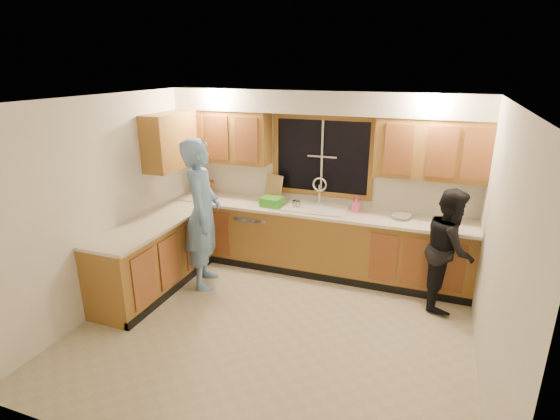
# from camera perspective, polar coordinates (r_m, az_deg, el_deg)

# --- Properties ---
(floor) EXTENTS (4.20, 4.20, 0.00)m
(floor) POSITION_cam_1_polar(r_m,az_deg,el_deg) (5.06, -0.86, -15.32)
(floor) COLOR #BEB292
(floor) RESTS_ON ground
(ceiling) EXTENTS (4.20, 4.20, 0.00)m
(ceiling) POSITION_cam_1_polar(r_m,az_deg,el_deg) (4.21, -1.03, 14.19)
(ceiling) COLOR white
(wall_back) EXTENTS (4.20, 0.00, 4.20)m
(wall_back) POSITION_cam_1_polar(r_m,az_deg,el_deg) (6.21, 5.45, 3.83)
(wall_back) COLOR white
(wall_back) RESTS_ON ground
(wall_left) EXTENTS (0.00, 3.80, 3.80)m
(wall_left) POSITION_cam_1_polar(r_m,az_deg,el_deg) (5.57, -21.52, 0.84)
(wall_left) COLOR white
(wall_left) RESTS_ON ground
(wall_right) EXTENTS (0.00, 3.80, 3.80)m
(wall_right) POSITION_cam_1_polar(r_m,az_deg,el_deg) (4.25, 26.57, -5.19)
(wall_right) COLOR white
(wall_right) RESTS_ON ground
(base_cabinets_back) EXTENTS (4.20, 0.60, 0.88)m
(base_cabinets_back) POSITION_cam_1_polar(r_m,az_deg,el_deg) (6.20, 4.50, -4.09)
(base_cabinets_back) COLOR #9F6D2E
(base_cabinets_back) RESTS_ON ground
(base_cabinets_left) EXTENTS (0.60, 1.90, 0.88)m
(base_cabinets_left) POSITION_cam_1_polar(r_m,az_deg,el_deg) (5.91, -16.18, -5.98)
(base_cabinets_left) COLOR #9F6D2E
(base_cabinets_left) RESTS_ON ground
(countertop_back) EXTENTS (4.20, 0.63, 0.04)m
(countertop_back) POSITION_cam_1_polar(r_m,az_deg,el_deg) (6.02, 4.56, -0.10)
(countertop_back) COLOR #F4E8CD
(countertop_back) RESTS_ON base_cabinets_back
(countertop_left) EXTENTS (0.63, 1.90, 0.04)m
(countertop_left) POSITION_cam_1_polar(r_m,az_deg,el_deg) (5.73, -16.47, -1.81)
(countertop_left) COLOR #F4E8CD
(countertop_left) RESTS_ON base_cabinets_left
(upper_cabinets_left) EXTENTS (1.35, 0.33, 0.75)m
(upper_cabinets_left) POSITION_cam_1_polar(r_m,az_deg,el_deg) (6.45, -7.26, 9.54)
(upper_cabinets_left) COLOR #9F6D2E
(upper_cabinets_left) RESTS_ON wall_back
(upper_cabinets_right) EXTENTS (1.35, 0.33, 0.75)m
(upper_cabinets_right) POSITION_cam_1_polar(r_m,az_deg,el_deg) (5.74, 19.17, 7.54)
(upper_cabinets_right) COLOR #9F6D2E
(upper_cabinets_right) RESTS_ON wall_back
(upper_cabinets_return) EXTENTS (0.33, 0.90, 0.75)m
(upper_cabinets_return) POSITION_cam_1_polar(r_m,az_deg,el_deg) (6.19, -14.15, 8.75)
(upper_cabinets_return) COLOR #9F6D2E
(upper_cabinets_return) RESTS_ON wall_left
(soffit) EXTENTS (4.20, 0.35, 0.30)m
(soffit) POSITION_cam_1_polar(r_m,az_deg,el_deg) (5.86, 5.33, 13.88)
(soffit) COLOR silver
(soffit) RESTS_ON wall_back
(window_frame) EXTENTS (1.44, 0.03, 1.14)m
(window_frame) POSITION_cam_1_polar(r_m,az_deg,el_deg) (6.12, 5.53, 6.98)
(window_frame) COLOR black
(window_frame) RESTS_ON wall_back
(sink) EXTENTS (0.86, 0.52, 0.57)m
(sink) POSITION_cam_1_polar(r_m,az_deg,el_deg) (6.05, 4.61, -0.36)
(sink) COLOR white
(sink) RESTS_ON countertop_back
(dishwasher) EXTENTS (0.60, 0.56, 0.82)m
(dishwasher) POSITION_cam_1_polar(r_m,az_deg,el_deg) (6.46, -2.80, -3.36)
(dishwasher) COLOR silver
(dishwasher) RESTS_ON floor
(stove) EXTENTS (0.58, 0.75, 0.90)m
(stove) POSITION_cam_1_polar(r_m,az_deg,el_deg) (5.51, -19.68, -8.10)
(stove) COLOR silver
(stove) RESTS_ON floor
(man) EXTENTS (0.70, 0.84, 1.97)m
(man) POSITION_cam_1_polar(r_m,az_deg,el_deg) (5.69, -10.10, -0.57)
(man) COLOR #6A94C9
(man) RESTS_ON floor
(woman) EXTENTS (0.57, 0.72, 1.47)m
(woman) POSITION_cam_1_polar(r_m,az_deg,el_deg) (5.57, 21.25, -4.75)
(woman) COLOR black
(woman) RESTS_ON floor
(knife_block) EXTENTS (0.14, 0.12, 0.22)m
(knife_block) POSITION_cam_1_polar(r_m,az_deg,el_deg) (6.73, -9.24, 2.89)
(knife_block) COLOR brown
(knife_block) RESTS_ON countertop_back
(cutting_board) EXTENTS (0.31, 0.20, 0.39)m
(cutting_board) POSITION_cam_1_polar(r_m,az_deg,el_deg) (6.31, -0.84, 2.89)
(cutting_board) COLOR tan
(cutting_board) RESTS_ON countertop_back
(dish_crate) EXTENTS (0.29, 0.27, 0.13)m
(dish_crate) POSITION_cam_1_polar(r_m,az_deg,el_deg) (6.12, -1.08, 1.10)
(dish_crate) COLOR green
(dish_crate) RESTS_ON countertop_back
(soap_bottle) EXTENTS (0.12, 0.12, 0.21)m
(soap_bottle) POSITION_cam_1_polar(r_m,az_deg,el_deg) (5.98, 9.97, 0.82)
(soap_bottle) COLOR #F85E91
(soap_bottle) RESTS_ON countertop_back
(bowl) EXTENTS (0.30, 0.30, 0.06)m
(bowl) POSITION_cam_1_polar(r_m,az_deg,el_deg) (5.84, 15.56, -0.85)
(bowl) COLOR silver
(bowl) RESTS_ON countertop_back
(can_left) EXTENTS (0.08, 0.08, 0.12)m
(can_left) POSITION_cam_1_polar(r_m,az_deg,el_deg) (6.00, 2.35, 0.65)
(can_left) COLOR #BAAB8F
(can_left) RESTS_ON countertop_back
(can_right) EXTENTS (0.08, 0.08, 0.12)m
(can_right) POSITION_cam_1_polar(r_m,az_deg,el_deg) (6.01, 1.94, 0.73)
(can_right) COLOR #BAAB8F
(can_right) RESTS_ON countertop_back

